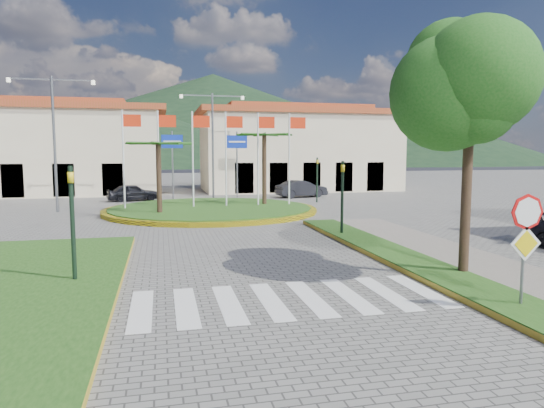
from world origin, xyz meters
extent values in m
plane|color=slate|center=(0.00, 0.00, 0.00)|extent=(160.00, 160.00, 0.00)
cube|color=#1D4814|center=(4.80, 2.00, 0.09)|extent=(1.60, 28.00, 0.18)
cube|color=#1D4814|center=(-6.50, 6.00, 0.09)|extent=(5.00, 14.00, 0.18)
cube|color=silver|center=(0.00, 4.00, 0.01)|extent=(8.00, 3.00, 0.01)
cylinder|color=yellow|center=(0.00, 22.00, 0.12)|extent=(12.70, 12.70, 0.24)
cylinder|color=#1D4814|center=(0.00, 22.00, 0.15)|extent=(12.00, 12.00, 0.30)
cylinder|color=black|center=(-3.00, 20.00, 2.02)|extent=(0.28, 0.28, 4.05)
cylinder|color=black|center=(3.50, 23.00, 2.34)|extent=(0.28, 0.28, 4.68)
cylinder|color=silver|center=(-5.00, 22.50, 3.00)|extent=(0.10, 0.10, 6.00)
cube|color=red|center=(-4.45, 22.50, 5.40)|extent=(1.00, 0.03, 0.70)
cylinder|color=silver|center=(-3.00, 22.50, 3.00)|extent=(0.10, 0.10, 6.00)
cube|color=red|center=(-2.45, 22.50, 5.40)|extent=(1.00, 0.03, 0.70)
cylinder|color=silver|center=(-1.00, 22.50, 3.00)|extent=(0.10, 0.10, 6.00)
cube|color=red|center=(-0.45, 22.50, 5.40)|extent=(1.00, 0.03, 0.70)
cylinder|color=silver|center=(1.00, 22.50, 3.00)|extent=(0.10, 0.10, 6.00)
cube|color=red|center=(1.55, 22.50, 5.40)|extent=(1.00, 0.03, 0.70)
cylinder|color=silver|center=(3.00, 22.50, 3.00)|extent=(0.10, 0.10, 6.00)
cube|color=red|center=(3.55, 22.50, 5.40)|extent=(1.00, 0.03, 0.70)
cylinder|color=silver|center=(5.00, 22.50, 3.00)|extent=(0.10, 0.10, 6.00)
cube|color=red|center=(5.55, 22.50, 5.40)|extent=(1.00, 0.03, 0.70)
cylinder|color=slate|center=(4.90, 2.00, 1.25)|extent=(0.07, 0.07, 2.50)
cylinder|color=red|center=(4.90, 1.95, 2.25)|extent=(0.80, 0.03, 0.80)
cube|color=yellow|center=(4.90, 1.94, 1.55)|extent=(0.78, 0.03, 0.78)
cylinder|color=black|center=(5.50, 5.00, 2.20)|extent=(0.28, 0.28, 4.40)
ellipsoid|color=#195215|center=(5.50, 5.00, 5.20)|extent=(3.60, 3.60, 3.20)
cylinder|color=black|center=(-5.20, 6.50, 1.60)|extent=(0.12, 0.12, 3.20)
imported|color=yellow|center=(-5.20, 6.50, 2.60)|extent=(0.15, 0.18, 0.90)
cylinder|color=black|center=(4.50, 12.00, 1.60)|extent=(0.12, 0.12, 3.20)
imported|color=yellow|center=(4.50, 12.00, 2.60)|extent=(0.15, 0.18, 0.90)
cylinder|color=black|center=(8.00, 26.00, 1.60)|extent=(0.12, 0.12, 3.20)
imported|color=yellow|center=(8.00, 26.00, 2.60)|extent=(0.18, 0.15, 0.90)
cylinder|color=slate|center=(-2.00, 31.00, 2.60)|extent=(0.12, 0.12, 5.20)
cube|color=#102CB1|center=(-2.00, 30.94, 4.40)|extent=(1.60, 0.05, 1.00)
cylinder|color=slate|center=(3.00, 31.00, 2.60)|extent=(0.12, 0.12, 5.20)
cube|color=#102CB1|center=(3.00, 30.94, 4.40)|extent=(1.60, 0.05, 1.00)
cylinder|color=slate|center=(1.00, 30.00, 4.00)|extent=(0.16, 0.16, 8.00)
cube|color=slate|center=(-0.20, 30.00, 7.80)|extent=(2.40, 0.08, 0.08)
cube|color=slate|center=(2.20, 30.00, 7.80)|extent=(2.40, 0.08, 0.08)
cylinder|color=slate|center=(-9.00, 24.00, 4.00)|extent=(0.16, 0.16, 8.00)
cube|color=slate|center=(-10.20, 24.00, 7.80)|extent=(2.40, 0.08, 0.08)
cube|color=slate|center=(-7.80, 24.00, 7.80)|extent=(2.40, 0.08, 0.08)
cube|color=beige|center=(-14.00, 38.00, 3.50)|extent=(22.00, 9.00, 7.00)
cube|color=#9D451E|center=(-14.00, 38.00, 7.25)|extent=(23.32, 9.54, 0.50)
cube|color=#9D451E|center=(-14.00, 38.00, 7.75)|extent=(16.50, 4.95, 0.60)
cube|color=beige|center=(10.00, 38.00, 3.50)|extent=(18.00, 9.00, 7.00)
cube|color=#9D451E|center=(10.00, 38.00, 7.25)|extent=(19.08, 9.54, 0.50)
cube|color=#9D451E|center=(10.00, 38.00, 7.75)|extent=(13.50, 4.95, 0.60)
cone|color=black|center=(15.00, 160.00, 15.00)|extent=(180.00, 180.00, 30.00)
cone|color=black|center=(70.00, 135.00, 9.00)|extent=(120.00, 120.00, 18.00)
cone|color=black|center=(-10.00, 130.00, 8.00)|extent=(110.00, 110.00, 16.00)
imported|color=silver|center=(-9.76, 36.03, 0.63)|extent=(4.65, 2.29, 1.27)
imported|color=black|center=(-4.95, 30.00, 0.63)|extent=(3.93, 2.35, 1.25)
imported|color=black|center=(8.03, 30.00, 0.67)|extent=(4.29, 2.16, 1.35)
camera|label=1|loc=(-2.89, -7.04, 3.54)|focal=32.00mm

